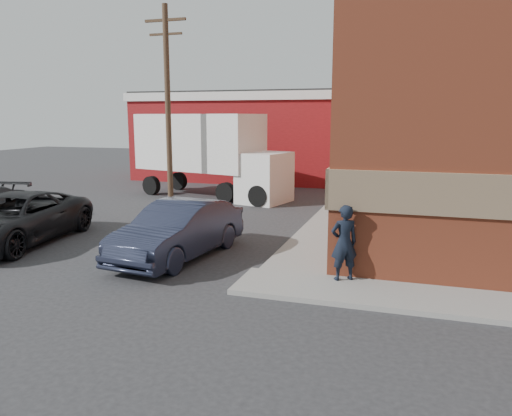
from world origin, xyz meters
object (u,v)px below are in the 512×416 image
Objects in this scene: suv_a at (13,219)px; box_truck at (212,150)px; warehouse at (267,136)px; man at (344,243)px; sedan at (179,230)px; utility_pole at (168,101)px.

box_truck reaches higher than suv_a.
warehouse is 21.82m from man.
box_truck reaches higher than man.
man is at bearing -3.59° from sedan.
suv_a is (-2.72, -19.50, -2.00)m from warehouse.
man is (9.44, -9.25, -3.69)m from utility_pole.
box_truck is at bearing -84.92° from man.
box_truck is (-8.23, 11.55, 1.36)m from man.
box_truck is at bearing 70.70° from suv_a.
warehouse reaches higher than man.
warehouse is at bearing 105.93° from sedan.
sedan is at bearing -40.91° from man.
warehouse is 8.75× the size of man.
man is at bearing -40.24° from box_truck.
sedan reaches higher than suv_a.
box_truck is (1.21, 2.30, -2.33)m from utility_pole.
utility_pole is 10.29m from sedan.
suv_a is (-10.67, 0.75, -0.24)m from man.
suv_a is (-5.79, -0.15, -0.01)m from sedan.
box_truck is at bearing 62.24° from utility_pole.
warehouse reaches higher than sedan.
warehouse is at bearing 102.35° from box_truck.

